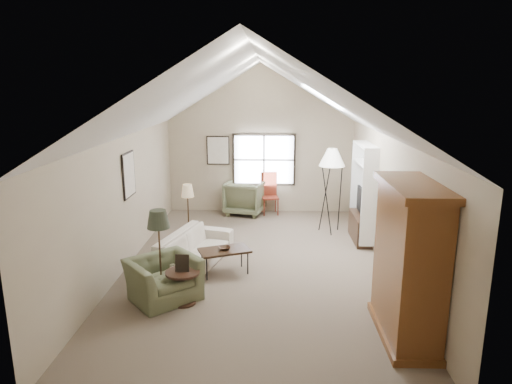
{
  "coord_description": "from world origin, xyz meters",
  "views": [
    {
      "loc": [
        0.28,
        -8.29,
        3.48
      ],
      "look_at": [
        0.0,
        0.4,
        1.4
      ],
      "focal_mm": 32.0,
      "sensor_mm": 36.0,
      "label": 1
    }
  ],
  "objects_px": {
    "armoire": "(409,262)",
    "side_table": "(183,287)",
    "armchair_far": "(245,197)",
    "side_chair": "(270,194)",
    "sofa": "(193,249)",
    "armchair_near": "(164,279)",
    "coffee_table": "(225,261)"
  },
  "relations": [
    {
      "from": "armchair_far",
      "to": "armoire",
      "type": "bearing_deg",
      "value": 127.15
    },
    {
      "from": "sofa",
      "to": "coffee_table",
      "type": "xyz_separation_m",
      "value": [
        0.65,
        -0.38,
        -0.09
      ]
    },
    {
      "from": "armoire",
      "to": "coffee_table",
      "type": "distance_m",
      "value": 3.54
    },
    {
      "from": "armchair_far",
      "to": "side_chair",
      "type": "bearing_deg",
      "value": -165.77
    },
    {
      "from": "armchair_near",
      "to": "side_table",
      "type": "relative_size",
      "value": 1.93
    },
    {
      "from": "armchair_near",
      "to": "side_table",
      "type": "distance_m",
      "value": 0.39
    },
    {
      "from": "armoire",
      "to": "side_table",
      "type": "distance_m",
      "value": 3.5
    },
    {
      "from": "sofa",
      "to": "side_chair",
      "type": "height_order",
      "value": "side_chair"
    },
    {
      "from": "armchair_far",
      "to": "side_chair",
      "type": "relative_size",
      "value": 0.89
    },
    {
      "from": "armchair_near",
      "to": "side_chair",
      "type": "xyz_separation_m",
      "value": [
        1.74,
        5.09,
        0.21
      ]
    },
    {
      "from": "armchair_far",
      "to": "side_table",
      "type": "height_order",
      "value": "armchair_far"
    },
    {
      "from": "sofa",
      "to": "side_chair",
      "type": "distance_m",
      "value": 3.95
    },
    {
      "from": "armchair_far",
      "to": "armchair_near",
      "type": "bearing_deg",
      "value": 92.41
    },
    {
      "from": "side_chair",
      "to": "armchair_far",
      "type": "bearing_deg",
      "value": 170.3
    },
    {
      "from": "armoire",
      "to": "sofa",
      "type": "bearing_deg",
      "value": 144.17
    },
    {
      "from": "coffee_table",
      "to": "armchair_far",
      "type": "bearing_deg",
      "value": 87.69
    },
    {
      "from": "armchair_near",
      "to": "side_table",
      "type": "xyz_separation_m",
      "value": [
        0.35,
        -0.16,
        -0.07
      ]
    },
    {
      "from": "armoire",
      "to": "armchair_near",
      "type": "relative_size",
      "value": 2.06
    },
    {
      "from": "armchair_far",
      "to": "side_chair",
      "type": "height_order",
      "value": "side_chair"
    },
    {
      "from": "side_table",
      "to": "armchair_near",
      "type": "bearing_deg",
      "value": 155.48
    },
    {
      "from": "side_chair",
      "to": "armoire",
      "type": "bearing_deg",
      "value": -82.33
    },
    {
      "from": "side_chair",
      "to": "armchair_near",
      "type": "bearing_deg",
      "value": -118.54
    },
    {
      "from": "side_table",
      "to": "side_chair",
      "type": "relative_size",
      "value": 0.49
    },
    {
      "from": "sofa",
      "to": "armchair_near",
      "type": "xyz_separation_m",
      "value": [
        -0.25,
        -1.44,
        0.02
      ]
    },
    {
      "from": "sofa",
      "to": "side_table",
      "type": "xyz_separation_m",
      "value": [
        0.1,
        -1.6,
        -0.05
      ]
    },
    {
      "from": "armoire",
      "to": "sofa",
      "type": "relative_size",
      "value": 1.0
    },
    {
      "from": "armoire",
      "to": "side_table",
      "type": "height_order",
      "value": "armoire"
    },
    {
      "from": "armchair_far",
      "to": "coffee_table",
      "type": "bearing_deg",
      "value": 101.93
    },
    {
      "from": "coffee_table",
      "to": "side_table",
      "type": "bearing_deg",
      "value": -114.38
    },
    {
      "from": "armchair_far",
      "to": "sofa",
      "type": "bearing_deg",
      "value": 91.65
    },
    {
      "from": "sofa",
      "to": "side_table",
      "type": "height_order",
      "value": "sofa"
    },
    {
      "from": "sofa",
      "to": "armchair_far",
      "type": "xyz_separation_m",
      "value": [
        0.81,
        3.65,
        0.13
      ]
    }
  ]
}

